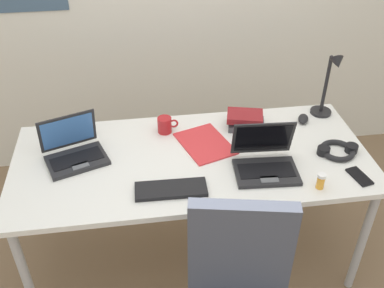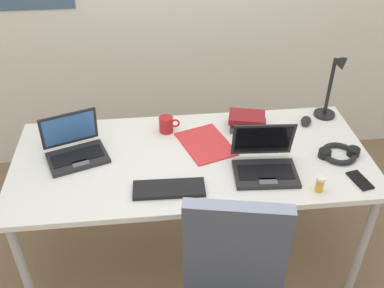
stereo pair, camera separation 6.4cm
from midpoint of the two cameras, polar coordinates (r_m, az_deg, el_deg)
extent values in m
plane|color=#7A6047|center=(2.77, -0.68, -13.88)|extent=(12.00, 12.00, 0.00)
cube|color=white|center=(2.27, -0.81, -1.95)|extent=(1.80, 0.80, 0.03)
cylinder|color=#B2B5BA|center=(2.35, -21.10, -15.87)|extent=(0.04, 0.04, 0.71)
cylinder|color=#B2B5BA|center=(2.51, 20.18, -11.61)|extent=(0.04, 0.04, 0.71)
cylinder|color=#B2B5BA|center=(2.82, -18.93, -5.08)|extent=(0.04, 0.04, 0.71)
cylinder|color=#B2B5BA|center=(2.95, 14.76, -2.14)|extent=(0.04, 0.04, 0.71)
cylinder|color=black|center=(2.70, 15.44, 3.99)|extent=(0.12, 0.12, 0.02)
cylinder|color=black|center=(2.61, 16.05, 7.30)|extent=(0.02, 0.02, 0.34)
cylinder|color=black|center=(2.50, 17.03, 10.26)|extent=(0.01, 0.08, 0.01)
cone|color=black|center=(2.47, 17.37, 9.85)|extent=(0.07, 0.09, 0.09)
cube|color=#232326|center=(2.30, -15.23, -2.04)|extent=(0.34, 0.28, 0.02)
cube|color=black|center=(2.29, -15.27, -1.81)|extent=(0.27, 0.19, 0.00)
cube|color=#595B60|center=(2.24, -14.85, -2.70)|extent=(0.09, 0.07, 0.00)
cube|color=#232326|center=(2.33, -16.36, 1.59)|extent=(0.28, 0.13, 0.20)
cube|color=#3F72BF|center=(2.33, -16.33, 1.54)|extent=(0.25, 0.11, 0.16)
cube|color=#232326|center=(2.17, 8.61, -3.58)|extent=(0.31, 0.23, 0.02)
cube|color=black|center=(2.16, 8.63, -3.34)|extent=(0.27, 0.13, 0.00)
cube|color=#595B60|center=(2.11, 9.00, -4.49)|extent=(0.09, 0.05, 0.00)
cube|color=#232326|center=(2.20, 8.19, 0.76)|extent=(0.30, 0.08, 0.20)
cube|color=black|center=(2.20, 8.22, 0.71)|extent=(0.27, 0.06, 0.17)
cube|color=black|center=(2.06, -3.60, -5.80)|extent=(0.33, 0.13, 0.02)
ellipsoid|color=black|center=(2.59, 13.32, 3.15)|extent=(0.09, 0.11, 0.03)
cube|color=black|center=(2.26, 19.82, -3.93)|extent=(0.09, 0.15, 0.01)
torus|color=black|center=(2.38, 17.33, -0.81)|extent=(0.18, 0.18, 0.03)
cylinder|color=black|center=(2.35, 15.69, -0.85)|extent=(0.06, 0.06, 0.04)
cylinder|color=black|center=(2.41, 18.97, -0.54)|extent=(0.06, 0.06, 0.04)
cylinder|color=gold|center=(2.13, 15.25, -4.74)|extent=(0.04, 0.04, 0.06)
cylinder|color=white|center=(2.11, 15.42, -3.93)|extent=(0.04, 0.04, 0.01)
cube|color=#4C4C51|center=(2.49, 6.19, 2.49)|extent=(0.22, 0.19, 0.03)
cube|color=navy|center=(2.47, 6.20, 2.93)|extent=(0.17, 0.16, 0.02)
cube|color=maroon|center=(2.46, 6.03, 3.52)|extent=(0.22, 0.18, 0.03)
cube|color=red|center=(2.34, 0.89, 0.05)|extent=(0.32, 0.37, 0.01)
cylinder|color=#B21E23|center=(2.42, -4.28, 2.43)|extent=(0.08, 0.08, 0.09)
torus|color=#B21E23|center=(2.42, -3.11, 2.62)|extent=(0.05, 0.01, 0.05)
cube|color=#474C5B|center=(1.84, 5.18, -13.18)|extent=(0.42, 0.14, 0.48)
camera|label=1|loc=(0.03, -90.83, -0.60)|focal=41.79mm
camera|label=2|loc=(0.03, 89.17, 0.60)|focal=41.79mm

